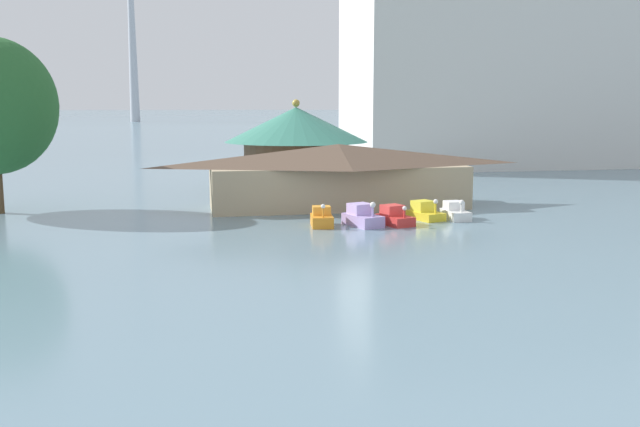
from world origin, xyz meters
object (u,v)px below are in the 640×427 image
object	(u,v)px
pedal_boat_red	(394,217)
boathouse	(338,174)
pedal_boat_yellow	(425,212)
pedal_boat_orange	(322,218)
background_building_block	(492,65)
pedal_boat_lavender	(362,217)
green_roof_pavilion	(296,143)
pedal_boat_white	(455,212)

from	to	relation	value
pedal_boat_red	boathouse	xyz separation A→B (m)	(-2.00, 8.59, 2.08)
pedal_boat_red	pedal_boat_yellow	bearing A→B (deg)	104.04
pedal_boat_orange	background_building_block	size ratio (longest dim) A/B	0.07
pedal_boat_lavender	green_roof_pavilion	size ratio (longest dim) A/B	0.25
pedal_boat_yellow	pedal_boat_white	xyz separation A→B (m)	(2.12, -0.28, -0.01)
pedal_boat_orange	green_roof_pavilion	distance (m)	19.60
pedal_boat_orange	green_roof_pavilion	world-z (taller)	green_roof_pavilion
pedal_boat_white	pedal_boat_yellow	bearing A→B (deg)	-98.09
pedal_boat_orange	pedal_boat_yellow	xyz separation A→B (m)	(7.63, 1.45, -0.02)
pedal_boat_white	boathouse	size ratio (longest dim) A/B	0.13
pedal_boat_lavender	background_building_block	world-z (taller)	background_building_block
pedal_boat_red	background_building_block	bearing A→B (deg)	130.76
pedal_boat_yellow	background_building_block	world-z (taller)	background_building_block
pedal_boat_orange	background_building_block	xyz separation A→B (m)	(30.70, 42.80, 12.50)
background_building_block	pedal_boat_orange	bearing A→B (deg)	-125.65
pedal_boat_yellow	boathouse	bearing A→B (deg)	-164.83
pedal_boat_lavender	pedal_boat_yellow	distance (m)	5.22
pedal_boat_lavender	pedal_boat_yellow	xyz separation A→B (m)	(4.93, 1.70, -0.07)
boathouse	background_building_block	world-z (taller)	background_building_block
background_building_block	pedal_boat_red	bearing A→B (deg)	-120.92
pedal_boat_lavender	green_roof_pavilion	xyz separation A→B (m)	(-1.43, 19.42, 3.88)
pedal_boat_lavender	pedal_boat_white	distance (m)	7.20
pedal_boat_orange	pedal_boat_red	world-z (taller)	pedal_boat_orange
pedal_boat_red	boathouse	bearing A→B (deg)	174.81
pedal_boat_lavender	pedal_boat_red	size ratio (longest dim) A/B	1.08
pedal_boat_orange	pedal_boat_white	world-z (taller)	pedal_boat_orange
pedal_boat_lavender	background_building_block	xyz separation A→B (m)	(28.01, 43.05, 12.45)
pedal_boat_red	pedal_boat_white	bearing A→B (deg)	88.31
pedal_boat_yellow	pedal_boat_white	bearing A→B (deg)	63.03
boathouse	green_roof_pavilion	distance (m)	11.13
pedal_boat_red	green_roof_pavilion	xyz separation A→B (m)	(-3.63, 19.44, 3.95)
pedal_boat_yellow	background_building_block	xyz separation A→B (m)	(23.08, 41.35, 12.52)
pedal_boat_white	boathouse	bearing A→B (deg)	-136.73
pedal_boat_white	boathouse	distance (m)	10.12
boathouse	pedal_boat_yellow	bearing A→B (deg)	-55.41
green_roof_pavilion	pedal_boat_red	bearing A→B (deg)	-79.42
pedal_boat_yellow	pedal_boat_white	distance (m)	2.14
green_roof_pavilion	background_building_block	size ratio (longest dim) A/B	0.35
pedal_boat_red	background_building_block	xyz separation A→B (m)	(25.80, 43.08, 12.52)
green_roof_pavilion	boathouse	bearing A→B (deg)	-81.47
pedal_boat_red	pedal_boat_lavender	bearing A→B (deg)	-109.00
pedal_boat_lavender	pedal_boat_white	world-z (taller)	pedal_boat_lavender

